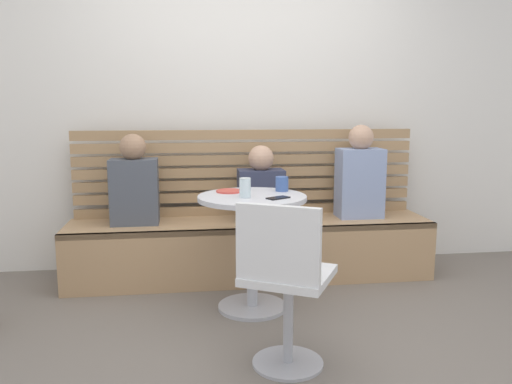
{
  "coord_description": "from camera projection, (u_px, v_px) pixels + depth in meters",
  "views": [
    {
      "loc": [
        -0.47,
        -2.55,
        1.29
      ],
      "look_at": [
        -0.03,
        0.66,
        0.75
      ],
      "focal_mm": 36.27,
      "sensor_mm": 36.0,
      "label": 1
    }
  ],
  "objects": [
    {
      "name": "white_chair",
      "position": [
        285.0,
        280.0,
        2.48
      ],
      "size": [
        0.54,
        0.54,
        0.85
      ],
      "color": "#ADADB2",
      "rests_on": "ground"
    },
    {
      "name": "phone_on_table",
      "position": [
        278.0,
        198.0,
        3.11
      ],
      "size": [
        0.16,
        0.13,
        0.01
      ],
      "primitive_type": "cube",
      "rotation": [
        0.0,
        0.0,
        2.12
      ],
      "color": "black",
      "rests_on": "cafe_table"
    },
    {
      "name": "booth_bench",
      "position": [
        251.0,
        249.0,
        3.9
      ],
      "size": [
        2.7,
        0.52,
        0.44
      ],
      "color": "tan",
      "rests_on": "ground"
    },
    {
      "name": "person_child_left",
      "position": [
        134.0,
        184.0,
        3.74
      ],
      "size": [
        0.34,
        0.22,
        0.66
      ],
      "color": "#4C515B",
      "rests_on": "booth_bench"
    },
    {
      "name": "cafe_table",
      "position": [
        252.0,
        230.0,
        3.25
      ],
      "size": [
        0.68,
        0.68,
        0.74
      ],
      "color": "#ADADB2",
      "rests_on": "ground"
    },
    {
      "name": "back_wall",
      "position": [
        244.0,
        86.0,
        4.13
      ],
      "size": [
        5.2,
        0.1,
        2.9
      ],
      "primitive_type": "cube",
      "color": "silver",
      "rests_on": "ground"
    },
    {
      "name": "plate_small",
      "position": [
        229.0,
        191.0,
        3.35
      ],
      "size": [
        0.17,
        0.17,
        0.01
      ],
      "primitive_type": "cylinder",
      "color": "#DB4C42",
      "rests_on": "cafe_table"
    },
    {
      "name": "person_adult",
      "position": [
        360.0,
        176.0,
        3.97
      ],
      "size": [
        0.34,
        0.22,
        0.71
      ],
      "color": "#8C9EC6",
      "rests_on": "booth_bench"
    },
    {
      "name": "ground",
      "position": [
        279.0,
        350.0,
        2.77
      ],
      "size": [
        8.0,
        8.0,
        0.0
      ],
      "primitive_type": "plane",
      "color": "#70665B"
    },
    {
      "name": "cup_mug_blue",
      "position": [
        282.0,
        184.0,
        3.38
      ],
      "size": [
        0.08,
        0.08,
        0.09
      ],
      "primitive_type": "cylinder",
      "color": "#3D5B9E",
      "rests_on": "cafe_table"
    },
    {
      "name": "cup_glass_tall",
      "position": [
        245.0,
        188.0,
        3.14
      ],
      "size": [
        0.07,
        0.07,
        0.12
      ],
      "primitive_type": "cylinder",
      "color": "silver",
      "rests_on": "cafe_table"
    },
    {
      "name": "person_child_middle",
      "position": [
        261.0,
        188.0,
        3.86
      ],
      "size": [
        0.34,
        0.22,
        0.56
      ],
      "color": "#333851",
      "rests_on": "booth_bench"
    },
    {
      "name": "booth_backrest",
      "position": [
        247.0,
        172.0,
        4.05
      ],
      "size": [
        2.65,
        0.04,
        0.67
      ],
      "color": "#A68157",
      "rests_on": "booth_bench"
    }
  ]
}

